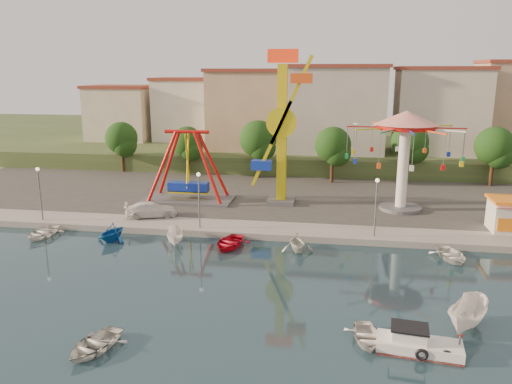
% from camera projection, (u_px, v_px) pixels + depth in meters
% --- Properties ---
extents(ground, '(200.00, 200.00, 0.00)m').
position_uv_depth(ground, '(265.00, 301.00, 33.27)').
color(ground, '#142A37').
rests_on(ground, ground).
extents(quay_deck, '(200.00, 100.00, 0.60)m').
position_uv_depth(quay_deck, '(311.00, 151.00, 92.65)').
color(quay_deck, '#9E998E').
rests_on(quay_deck, ground).
extents(asphalt_pad, '(90.00, 28.00, 0.01)m').
position_uv_depth(asphalt_pad, '(299.00, 189.00, 61.89)').
color(asphalt_pad, '#4C4944').
rests_on(asphalt_pad, quay_deck).
extents(hill_terrace, '(200.00, 60.00, 3.00)m').
position_uv_depth(hill_terrace, '(313.00, 141.00, 97.16)').
color(hill_terrace, '#384C26').
rests_on(hill_terrace, ground).
extents(pirate_ship_ride, '(10.00, 5.00, 8.00)m').
position_uv_depth(pirate_ship_ride, '(188.00, 168.00, 55.59)').
color(pirate_ship_ride, '#59595E').
rests_on(pirate_ship_ride, quay_deck).
extents(kamikaze_tower, '(4.83, 3.10, 16.50)m').
position_uv_depth(kamikaze_tower, '(284.00, 132.00, 53.20)').
color(kamikaze_tower, '#59595E').
rests_on(kamikaze_tower, quay_deck).
extents(wave_swinger, '(11.60, 11.60, 10.40)m').
position_uv_depth(wave_swinger, '(405.00, 138.00, 50.93)').
color(wave_swinger, '#59595E').
rests_on(wave_swinger, quay_deck).
extents(lamp_post_0, '(0.14, 0.14, 5.00)m').
position_uv_depth(lamp_post_0, '(40.00, 195.00, 48.65)').
color(lamp_post_0, '#59595E').
rests_on(lamp_post_0, quay_deck).
extents(lamp_post_1, '(0.14, 0.14, 5.00)m').
position_uv_depth(lamp_post_1, '(199.00, 202.00, 46.21)').
color(lamp_post_1, '#59595E').
rests_on(lamp_post_1, quay_deck).
extents(lamp_post_2, '(0.14, 0.14, 5.00)m').
position_uv_depth(lamp_post_2, '(376.00, 209.00, 43.77)').
color(lamp_post_2, '#59595E').
rests_on(lamp_post_2, quay_deck).
extents(tree_0, '(4.60, 4.60, 7.19)m').
position_uv_depth(tree_0, '(121.00, 138.00, 71.37)').
color(tree_0, '#382314').
rests_on(tree_0, quay_deck).
extents(tree_1, '(4.35, 4.35, 6.80)m').
position_uv_depth(tree_1, '(187.00, 142.00, 69.21)').
color(tree_1, '#382314').
rests_on(tree_1, quay_deck).
extents(tree_2, '(5.02, 5.02, 7.85)m').
position_uv_depth(tree_2, '(258.00, 139.00, 67.10)').
color(tree_2, '#382314').
rests_on(tree_2, quay_deck).
extents(tree_3, '(4.68, 4.68, 7.32)m').
position_uv_depth(tree_3, '(333.00, 145.00, 64.28)').
color(tree_3, '#382314').
rests_on(tree_3, quay_deck).
extents(tree_4, '(4.86, 4.86, 7.60)m').
position_uv_depth(tree_4, '(410.00, 142.00, 65.58)').
color(tree_4, '#382314').
rests_on(tree_4, quay_deck).
extents(tree_5, '(4.83, 4.83, 7.54)m').
position_uv_depth(tree_5, '(494.00, 146.00, 62.32)').
color(tree_5, '#382314').
rests_on(tree_5, quay_deck).
extents(building_0, '(9.26, 9.53, 11.87)m').
position_uv_depth(building_0, '(100.00, 108.00, 80.38)').
color(building_0, beige).
rests_on(building_0, hill_terrace).
extents(building_1, '(12.33, 9.01, 8.63)m').
position_uv_depth(building_1, '(182.00, 116.00, 84.04)').
color(building_1, silver).
rests_on(building_1, hill_terrace).
extents(building_2, '(11.95, 9.28, 11.23)m').
position_uv_depth(building_2, '(260.00, 109.00, 82.28)').
color(building_2, tan).
rests_on(building_2, hill_terrace).
extents(building_3, '(12.59, 10.50, 9.20)m').
position_uv_depth(building_3, '(345.00, 119.00, 77.39)').
color(building_3, beige).
rests_on(building_3, hill_terrace).
extents(building_4, '(10.75, 9.23, 9.24)m').
position_uv_depth(building_4, '(431.00, 118.00, 78.60)').
color(building_4, beige).
rests_on(building_4, hill_terrace).
extents(cabin_motorboat, '(4.69, 2.24, 1.59)m').
position_uv_depth(cabin_motorboat, '(417.00, 345.00, 27.19)').
color(cabin_motorboat, white).
rests_on(cabin_motorboat, ground).
extents(rowboat_a, '(2.64, 3.46, 0.67)m').
position_uv_depth(rowboat_a, '(366.00, 336.00, 28.29)').
color(rowboat_a, silver).
rests_on(rowboat_a, ground).
extents(rowboat_b, '(3.53, 4.28, 0.77)m').
position_uv_depth(rowboat_b, '(94.00, 344.00, 27.35)').
color(rowboat_b, silver).
rests_on(rowboat_b, ground).
extents(skiff, '(3.79, 4.81, 1.76)m').
position_uv_depth(skiff, '(468.00, 315.00, 29.52)').
color(skiff, white).
rests_on(skiff, ground).
extents(van, '(5.51, 3.75, 1.48)m').
position_uv_depth(van, '(151.00, 210.00, 50.11)').
color(van, white).
rests_on(van, quay_deck).
extents(moored_boat_0, '(3.06, 4.14, 0.83)m').
position_uv_depth(moored_boat_0, '(42.00, 233.00, 45.94)').
color(moored_boat_0, white).
rests_on(moored_boat_0, ground).
extents(moored_boat_1, '(3.47, 3.79, 1.70)m').
position_uv_depth(moored_boat_1, '(112.00, 232.00, 44.79)').
color(moored_boat_1, '#12539E').
rests_on(moored_boat_1, ground).
extents(moored_boat_2, '(2.31, 3.91, 1.42)m').
position_uv_depth(moored_boat_2, '(175.00, 237.00, 43.92)').
color(moored_boat_2, white).
rests_on(moored_boat_2, ground).
extents(moored_boat_3, '(3.69, 4.62, 0.85)m').
position_uv_depth(moored_boat_3, '(229.00, 243.00, 43.25)').
color(moored_boat_3, red).
rests_on(moored_boat_3, ground).
extents(moored_boat_4, '(3.42, 3.70, 1.62)m').
position_uv_depth(moored_boat_4, '(297.00, 242.00, 42.26)').
color(moored_boat_4, silver).
rests_on(moored_boat_4, ground).
extents(moored_boat_6, '(3.61, 4.40, 0.79)m').
position_uv_depth(moored_boat_6, '(452.00, 255.00, 40.45)').
color(moored_boat_6, white).
rests_on(moored_boat_6, ground).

